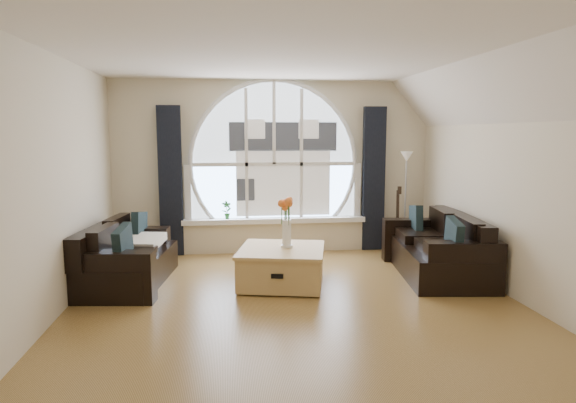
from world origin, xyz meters
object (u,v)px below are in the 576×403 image
object	(u,v)px
vase_flowers	(287,217)
floor_lamp	(405,202)
sofa_left	(129,252)
coffee_chest	(282,265)
sofa_right	(436,246)
guitar	(396,219)
potted_plant	(227,210)

from	to	relation	value
vase_flowers	floor_lamp	world-z (taller)	floor_lamp
sofa_left	floor_lamp	xyz separation A→B (m)	(4.05, 1.25, 0.40)
coffee_chest	sofa_left	bearing A→B (deg)	-176.24
sofa_right	vase_flowers	world-z (taller)	vase_flowers
coffee_chest	guitar	distance (m)	2.54
guitar	floor_lamp	bearing A→B (deg)	17.23
sofa_left	sofa_right	distance (m)	3.99
potted_plant	floor_lamp	bearing A→B (deg)	-4.48
vase_flowers	potted_plant	world-z (taller)	vase_flowers
potted_plant	vase_flowers	bearing A→B (deg)	-66.63
sofa_right	guitar	xyz separation A→B (m)	(-0.08, 1.37, 0.13)
sofa_right	guitar	size ratio (longest dim) A/B	1.71
vase_flowers	floor_lamp	distance (m)	2.56
guitar	sofa_left	bearing A→B (deg)	-145.80
floor_lamp	sofa_right	bearing A→B (deg)	-92.70
sofa_left	potted_plant	bearing A→B (deg)	57.44
sofa_left	vase_flowers	bearing A→B (deg)	0.37
sofa_left	guitar	world-z (taller)	guitar
vase_flowers	guitar	bearing A→B (deg)	37.54
sofa_right	coffee_chest	bearing A→B (deg)	-168.15
sofa_right	potted_plant	size ratio (longest dim) A/B	6.40
sofa_left	floor_lamp	bearing A→B (deg)	24.49
guitar	coffee_chest	bearing A→B (deg)	-126.06
sofa_right	potted_plant	world-z (taller)	potted_plant
sofa_right	sofa_left	bearing A→B (deg)	-174.52
coffee_chest	potted_plant	distance (m)	1.94
coffee_chest	floor_lamp	xyz separation A→B (m)	(2.15, 1.54, 0.55)
sofa_right	guitar	bearing A→B (deg)	100.31
coffee_chest	vase_flowers	distance (m)	0.61
floor_lamp	coffee_chest	bearing A→B (deg)	-144.33
vase_flowers	guitar	world-z (taller)	vase_flowers
sofa_left	coffee_chest	world-z (taller)	sofa_left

